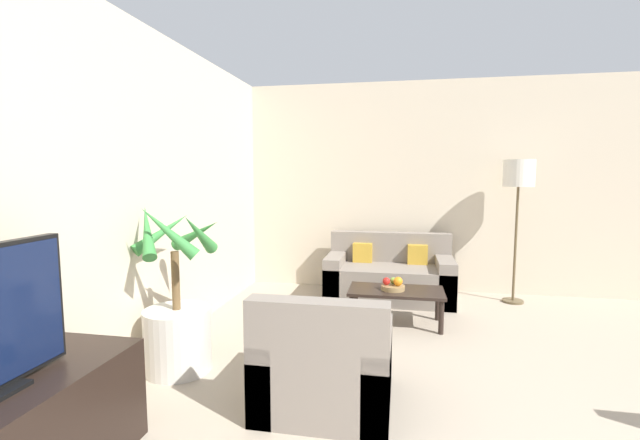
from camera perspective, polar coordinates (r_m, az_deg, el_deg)
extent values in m
cube|color=beige|center=(5.80, 21.41, 4.03)|extent=(7.77, 0.06, 2.70)
cube|color=beige|center=(3.44, -25.76, 2.73)|extent=(0.06, 7.41, 2.70)
cylinder|color=beige|center=(3.61, -18.43, -14.90)|extent=(0.50, 0.50, 0.49)
cylinder|color=brown|center=(3.47, -18.69, -7.66)|extent=(0.06, 0.06, 0.45)
cone|color=#38843D|center=(3.31, -15.81, -1.73)|extent=(0.10, 0.47, 0.37)
cone|color=#38843D|center=(3.56, -16.20, -1.78)|extent=(0.50, 0.25, 0.30)
cone|color=#38843D|center=(3.60, -20.32, -1.56)|extent=(0.37, 0.45, 0.34)
cone|color=#38843D|center=(3.38, -22.05, -1.37)|extent=(0.34, 0.41, 0.41)
cone|color=#38843D|center=(3.22, -19.56, -1.51)|extent=(0.44, 0.23, 0.42)
cube|color=gray|center=(5.31, 9.17, -8.25)|extent=(1.51, 0.78, 0.41)
cube|color=gray|center=(5.53, 9.32, -3.53)|extent=(1.51, 0.16, 0.37)
cube|color=gray|center=(5.35, 2.11, -7.41)|extent=(0.20, 0.78, 0.53)
cube|color=gray|center=(5.33, 16.29, -7.73)|extent=(0.20, 0.78, 0.53)
cube|color=gold|center=(5.45, 5.70, -4.34)|extent=(0.24, 0.12, 0.24)
cube|color=gold|center=(5.43, 12.87, -4.50)|extent=(0.24, 0.12, 0.24)
cylinder|color=brown|center=(5.68, 24.30, -9.82)|extent=(0.24, 0.24, 0.03)
cylinder|color=brown|center=(5.53, 24.61, -2.94)|extent=(0.03, 0.03, 1.35)
cylinder|color=silver|center=(5.47, 25.00, 5.69)|extent=(0.35, 0.35, 0.31)
cylinder|color=black|center=(4.33, 4.22, -12.13)|extent=(0.05, 0.05, 0.33)
cylinder|color=black|center=(4.32, 15.86, -12.37)|extent=(0.05, 0.05, 0.33)
cylinder|color=black|center=(4.71, 4.78, -10.61)|extent=(0.05, 0.05, 0.33)
cylinder|color=black|center=(4.70, 15.42, -10.83)|extent=(0.05, 0.05, 0.33)
cube|color=black|center=(4.44, 10.11, -9.30)|extent=(0.95, 0.49, 0.03)
cylinder|color=#997A4C|center=(4.42, 9.72, -8.88)|extent=(0.24, 0.24, 0.05)
sphere|color=red|center=(4.40, 8.84, -8.07)|extent=(0.08, 0.08, 0.08)
sphere|color=olive|center=(4.46, 9.75, -7.96)|extent=(0.07, 0.07, 0.07)
sphere|color=orange|center=(4.38, 10.37, -8.06)|extent=(0.09, 0.09, 0.09)
cube|color=gray|center=(3.02, 0.85, -19.69)|extent=(0.84, 0.80, 0.41)
cube|color=gray|center=(2.57, -0.40, -14.80)|extent=(0.84, 0.16, 0.38)
cube|color=gray|center=(3.07, -5.79, -18.25)|extent=(0.16, 0.80, 0.51)
cube|color=gray|center=(2.96, 7.76, -19.19)|extent=(0.16, 0.80, 0.51)
cube|color=gray|center=(3.65, 1.48, -15.22)|extent=(0.62, 0.45, 0.38)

